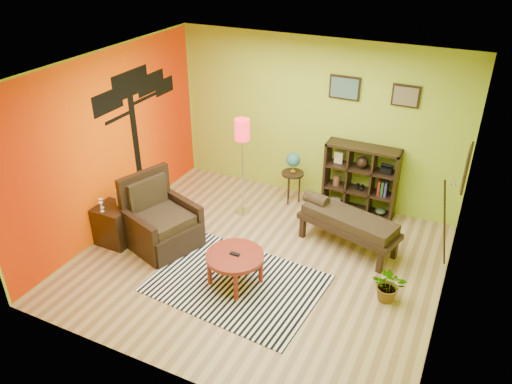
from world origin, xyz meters
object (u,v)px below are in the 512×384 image
at_px(armchair, 161,225).
at_px(side_cabinet, 115,224).
at_px(floor_lamp, 242,139).
at_px(bench, 346,221).
at_px(potted_plant, 389,288).
at_px(globe_table, 293,166).
at_px(coffee_table, 235,259).
at_px(cube_shelf, 361,180).

bearing_deg(armchair, side_cabinet, -157.97).
xyz_separation_m(floor_lamp, bench, (1.84, -0.21, -0.91)).
xyz_separation_m(armchair, potted_plant, (3.42, 0.20, -0.15)).
relative_size(globe_table, bench, 0.58).
relative_size(coffee_table, globe_table, 0.84).
height_order(side_cabinet, potted_plant, side_cabinet).
bearing_deg(floor_lamp, potted_plant, -22.91).
height_order(coffee_table, potted_plant, coffee_table).
bearing_deg(coffee_table, globe_table, 93.50).
bearing_deg(cube_shelf, coffee_table, -110.89).
distance_m(coffee_table, potted_plant, 2.05).
bearing_deg(globe_table, side_cabinet, -130.40).
height_order(cube_shelf, bench, cube_shelf).
distance_m(globe_table, cube_shelf, 1.16).
relative_size(armchair, side_cabinet, 1.24).
xyz_separation_m(globe_table, bench, (1.23, -0.91, -0.25)).
relative_size(floor_lamp, bench, 1.04).
bearing_deg(potted_plant, bench, 132.93).
bearing_deg(cube_shelf, armchair, -137.70).
xyz_separation_m(coffee_table, floor_lamp, (-0.75, 1.71, 0.94)).
bearing_deg(floor_lamp, cube_shelf, 26.96).
xyz_separation_m(side_cabinet, globe_table, (1.97, 2.32, 0.39)).
distance_m(globe_table, potted_plant, 2.85).
bearing_deg(globe_table, cube_shelf, 9.13).
distance_m(bench, potted_plant, 1.30).
xyz_separation_m(floor_lamp, potted_plant, (2.71, -1.14, -1.17)).
height_order(bench, potted_plant, bench).
distance_m(coffee_table, globe_table, 2.44).
bearing_deg(bench, side_cabinet, -156.31).
distance_m(coffee_table, side_cabinet, 2.13).
relative_size(armchair, bench, 0.71).
relative_size(globe_table, potted_plant, 1.93).
distance_m(floor_lamp, bench, 2.06).
bearing_deg(floor_lamp, bench, -6.46).
xyz_separation_m(side_cabinet, floor_lamp, (1.37, 1.61, 1.05)).
bearing_deg(side_cabinet, floor_lamp, 49.69).
bearing_deg(cube_shelf, side_cabinet, -141.23).
bearing_deg(cube_shelf, floor_lamp, -153.04).
relative_size(floor_lamp, potted_plant, 3.47).
relative_size(side_cabinet, bench, 0.58).
relative_size(coffee_table, floor_lamp, 0.47).
relative_size(coffee_table, side_cabinet, 0.84).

